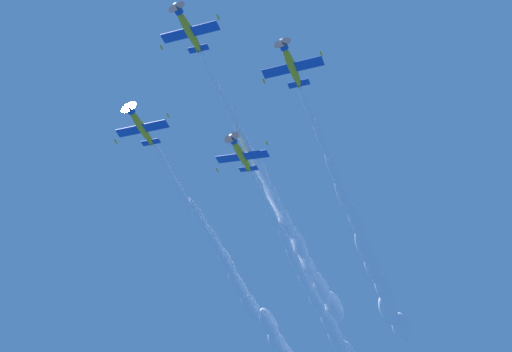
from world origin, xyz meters
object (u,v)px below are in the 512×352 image
at_px(airplane_lead, 188,29).
at_px(airplane_left_wingman, 291,64).
at_px(airplane_slot_tail, 241,154).
at_px(airplane_right_wingman, 140,126).

distance_m(airplane_lead, airplane_left_wingman, 15.80).
xyz_separation_m(airplane_lead, airplane_slot_tail, (-13.89, 17.85, -0.74)).
bearing_deg(airplane_right_wingman, airplane_left_wingman, 31.68).
bearing_deg(airplane_left_wingman, airplane_right_wingman, -148.32).
relative_size(airplane_lead, airplane_right_wingman, 0.99).
distance_m(airplane_lead, airplane_slot_tail, 22.63).
bearing_deg(airplane_right_wingman, airplane_slot_tail, 76.26).
xyz_separation_m(airplane_lead, airplane_left_wingman, (4.15, 15.18, -1.48)).
bearing_deg(airplane_lead, airplane_right_wingman, 174.90).
bearing_deg(airplane_slot_tail, airplane_right_wingman, -103.74).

